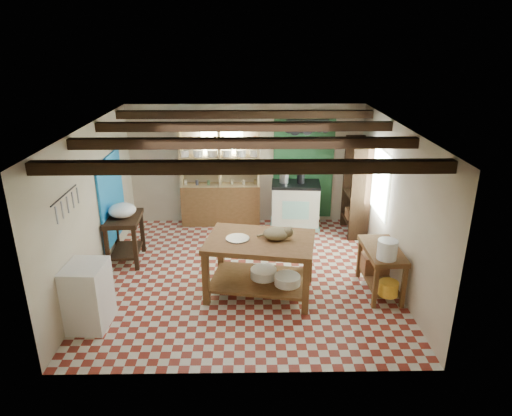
{
  "coord_description": "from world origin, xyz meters",
  "views": [
    {
      "loc": [
        0.07,
        -7.07,
        3.93
      ],
      "look_at": [
        0.19,
        0.3,
        1.13
      ],
      "focal_mm": 32.0,
      "sensor_mm": 36.0,
      "label": 1
    }
  ],
  "objects_px": {
    "work_table": "(260,266)",
    "white_cabinet": "(88,296)",
    "prep_table": "(125,239)",
    "right_counter": "(380,270)",
    "cat": "(277,234)",
    "stove": "(295,205)"
  },
  "relations": [
    {
      "from": "cat",
      "to": "right_counter",
      "type": "bearing_deg",
      "value": 0.43
    },
    {
      "from": "prep_table",
      "to": "white_cabinet",
      "type": "bearing_deg",
      "value": -93.82
    },
    {
      "from": "work_table",
      "to": "right_counter",
      "type": "relative_size",
      "value": 1.55
    },
    {
      "from": "work_table",
      "to": "white_cabinet",
      "type": "relative_size",
      "value": 1.74
    },
    {
      "from": "stove",
      "to": "prep_table",
      "type": "distance_m",
      "value": 3.64
    },
    {
      "from": "cat",
      "to": "work_table",
      "type": "bearing_deg",
      "value": -178.69
    },
    {
      "from": "stove",
      "to": "white_cabinet",
      "type": "relative_size",
      "value": 1.06
    },
    {
      "from": "stove",
      "to": "cat",
      "type": "xyz_separation_m",
      "value": [
        -0.57,
        -2.74,
        0.54
      ]
    },
    {
      "from": "work_table",
      "to": "white_cabinet",
      "type": "bearing_deg",
      "value": -150.56
    },
    {
      "from": "work_table",
      "to": "right_counter",
      "type": "height_order",
      "value": "work_table"
    },
    {
      "from": "white_cabinet",
      "to": "prep_table",
      "type": "bearing_deg",
      "value": 92.79
    },
    {
      "from": "right_counter",
      "to": "cat",
      "type": "xyz_separation_m",
      "value": [
        -1.69,
        -0.0,
        0.65
      ]
    },
    {
      "from": "stove",
      "to": "white_cabinet",
      "type": "distance_m",
      "value": 4.87
    },
    {
      "from": "white_cabinet",
      "to": "cat",
      "type": "bearing_deg",
      "value": 20.83
    },
    {
      "from": "prep_table",
      "to": "right_counter",
      "type": "relative_size",
      "value": 0.82
    },
    {
      "from": "right_counter",
      "to": "cat",
      "type": "distance_m",
      "value": 1.81
    },
    {
      "from": "work_table",
      "to": "cat",
      "type": "bearing_deg",
      "value": 11.31
    },
    {
      "from": "prep_table",
      "to": "white_cabinet",
      "type": "height_order",
      "value": "white_cabinet"
    },
    {
      "from": "prep_table",
      "to": "right_counter",
      "type": "bearing_deg",
      "value": -17.89
    },
    {
      "from": "stove",
      "to": "right_counter",
      "type": "bearing_deg",
      "value": -63.6
    },
    {
      "from": "prep_table",
      "to": "cat",
      "type": "distance_m",
      "value": 2.99
    },
    {
      "from": "work_table",
      "to": "white_cabinet",
      "type": "distance_m",
      "value": 2.6
    }
  ]
}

